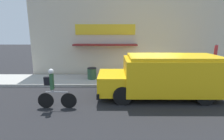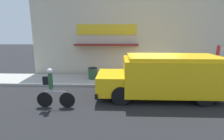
# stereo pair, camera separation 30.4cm
# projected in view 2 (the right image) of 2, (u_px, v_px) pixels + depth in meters

# --- Properties ---
(ground_plane) EXTENTS (70.00, 70.00, 0.00)m
(ground_plane) POSITION_uv_depth(u_px,v_px,m) (152.00, 88.00, 10.37)
(ground_plane) COLOR #232326
(sidewalk) EXTENTS (28.00, 2.54, 0.16)m
(sidewalk) POSITION_uv_depth(u_px,v_px,m) (148.00, 81.00, 11.59)
(sidewalk) COLOR #ADAAA3
(sidewalk) RESTS_ON ground_plane
(storefront) EXTENTS (16.52, 0.95, 5.52)m
(storefront) POSITION_uv_depth(u_px,v_px,m) (145.00, 39.00, 12.49)
(storefront) COLOR beige
(storefront) RESTS_ON ground_plane
(school_bus) EXTENTS (6.04, 2.81, 2.12)m
(school_bus) POSITION_uv_depth(u_px,v_px,m) (164.00, 76.00, 8.63)
(school_bus) COLOR yellow
(school_bus) RESTS_ON ground_plane
(cyclist) EXTENTS (1.68, 0.22, 1.75)m
(cyclist) POSITION_uv_depth(u_px,v_px,m) (52.00, 89.00, 7.51)
(cyclist) COLOR black
(cyclist) RESTS_ON ground_plane
(stop_sign_post) EXTENTS (0.45, 0.45, 2.36)m
(stop_sign_post) POSITION_uv_depth(u_px,v_px,m) (217.00, 58.00, 10.31)
(stop_sign_post) COLOR slate
(stop_sign_post) RESTS_ON sidewalk
(trash_bin) EXTENTS (0.61, 0.61, 0.75)m
(trash_bin) POSITION_uv_depth(u_px,v_px,m) (93.00, 73.00, 11.66)
(trash_bin) COLOR #2D5138
(trash_bin) RESTS_ON sidewalk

